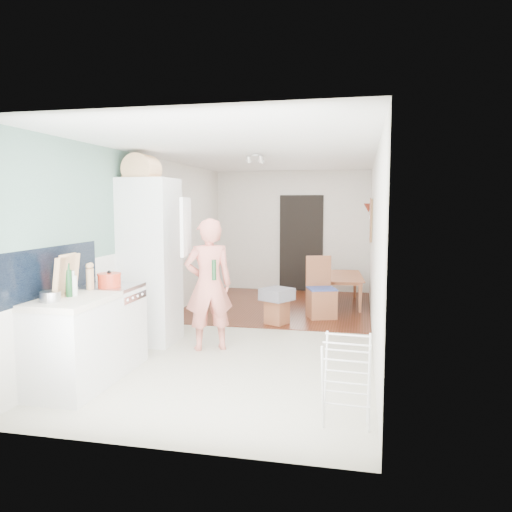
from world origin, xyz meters
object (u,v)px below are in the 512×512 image
at_px(dining_chair, 321,288).
at_px(dining_table, 339,292).
at_px(person, 209,273).
at_px(drying_rack, 347,382).
at_px(stool, 277,312).

bearing_deg(dining_chair, dining_table, 58.74).
height_order(person, dining_chair, person).
bearing_deg(drying_rack, person, 137.49).
bearing_deg(dining_chair, person, -141.39).
xyz_separation_m(person, dining_table, (1.47, 3.16, -0.74)).
distance_m(person, dining_chair, 2.41).
relative_size(dining_chair, stool, 2.61).
bearing_deg(dining_table, stool, 148.87).
xyz_separation_m(dining_table, drying_rack, (0.29, -5.01, 0.14)).
bearing_deg(dining_chair, drying_rack, -102.16).
xyz_separation_m(person, drying_rack, (1.76, -1.85, -0.60)).
bearing_deg(stool, dining_table, 63.34).
xyz_separation_m(person, dining_chair, (1.24, 2.02, -0.48)).
xyz_separation_m(dining_chair, drying_rack, (0.52, -3.86, -0.12)).
distance_m(person, stool, 1.76).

